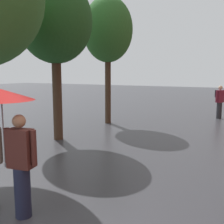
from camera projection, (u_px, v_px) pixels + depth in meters
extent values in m
cylinder|color=#473323|center=(57.00, 97.00, 9.31)|extent=(0.32, 0.32, 2.97)
ellipsoid|color=#235623|center=(55.00, 21.00, 8.94)|extent=(2.48, 2.48, 2.81)
cylinder|color=#473323|center=(108.00, 89.00, 12.30)|extent=(0.26, 0.26, 3.12)
ellipsoid|color=#2D6628|center=(108.00, 30.00, 11.91)|extent=(2.20, 2.20, 2.85)
cylinder|color=#1E233D|center=(23.00, 192.00, 4.38)|extent=(0.26, 0.26, 0.84)
cube|color=#4C231E|center=(20.00, 148.00, 4.27)|extent=(0.43, 0.28, 0.63)
sphere|color=#9E7051|center=(19.00, 121.00, 4.21)|extent=(0.21, 0.21, 0.21)
cylinder|color=#4C231E|center=(7.00, 145.00, 4.35)|extent=(0.09, 0.09, 0.57)
cylinder|color=#4C231E|center=(34.00, 148.00, 4.19)|extent=(0.09, 0.09, 0.57)
cylinder|color=#9E9EA3|center=(3.00, 134.00, 4.36)|extent=(0.02, 0.02, 1.12)
cone|color=red|center=(1.00, 95.00, 4.27)|extent=(1.04, 1.04, 0.18)
cylinder|color=#2D2D33|center=(219.00, 111.00, 13.64)|extent=(0.26, 0.26, 0.82)
cube|color=maroon|center=(220.00, 96.00, 13.53)|extent=(0.39, 0.46, 0.62)
sphere|color=beige|center=(220.00, 88.00, 13.47)|extent=(0.21, 0.21, 0.21)
cylinder|color=maroon|center=(223.00, 95.00, 13.66)|extent=(0.09, 0.09, 0.55)
cylinder|color=maroon|center=(217.00, 96.00, 13.39)|extent=(0.09, 0.09, 0.55)
cube|color=black|center=(218.00, 94.00, 13.63)|extent=(0.25, 0.30, 0.36)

